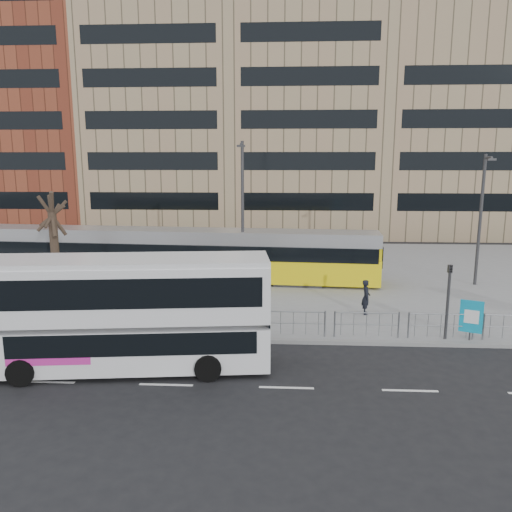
{
  "coord_description": "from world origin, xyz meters",
  "views": [
    {
      "loc": [
        1.82,
        -19.26,
        7.37
      ],
      "look_at": [
        0.46,
        6.0,
        2.45
      ],
      "focal_mm": 35.0,
      "sensor_mm": 36.0,
      "label": 1
    }
  ],
  "objects_px": {
    "tram": "(161,254)",
    "pedestrian": "(366,297)",
    "lamp_post_west": "(242,208)",
    "bare_tree": "(50,189)",
    "lamp_post_east": "(481,215)",
    "traffic_light_west": "(143,288)",
    "double_decker_bus": "(124,310)",
    "traffic_light_east": "(448,292)",
    "ad_panel": "(471,317)"
  },
  "relations": [
    {
      "from": "tram",
      "to": "pedestrian",
      "type": "bearing_deg",
      "value": -25.78
    },
    {
      "from": "lamp_post_west",
      "to": "bare_tree",
      "type": "distance_m",
      "value": 10.31
    },
    {
      "from": "tram",
      "to": "lamp_post_east",
      "type": "distance_m",
      "value": 18.9
    },
    {
      "from": "pedestrian",
      "to": "lamp_post_east",
      "type": "relative_size",
      "value": 0.22
    },
    {
      "from": "traffic_light_west",
      "to": "lamp_post_east",
      "type": "xyz_separation_m",
      "value": [
        17.08,
        9.22,
        2.15
      ]
    },
    {
      "from": "double_decker_bus",
      "to": "traffic_light_east",
      "type": "relative_size",
      "value": 3.33
    },
    {
      "from": "pedestrian",
      "to": "traffic_light_west",
      "type": "bearing_deg",
      "value": 113.3
    },
    {
      "from": "tram",
      "to": "lamp_post_east",
      "type": "xyz_separation_m",
      "value": [
        18.72,
        -0.49,
        2.58
      ]
    },
    {
      "from": "double_decker_bus",
      "to": "lamp_post_east",
      "type": "bearing_deg",
      "value": 30.11
    },
    {
      "from": "ad_panel",
      "to": "traffic_light_west",
      "type": "height_order",
      "value": "traffic_light_west"
    },
    {
      "from": "lamp_post_east",
      "to": "traffic_light_east",
      "type": "bearing_deg",
      "value": -116.57
    },
    {
      "from": "tram",
      "to": "lamp_post_west",
      "type": "xyz_separation_m",
      "value": [
        5.11,
        -0.98,
        2.94
      ]
    },
    {
      "from": "ad_panel",
      "to": "pedestrian",
      "type": "xyz_separation_m",
      "value": [
        -3.65,
        3.32,
        -0.15
      ]
    },
    {
      "from": "tram",
      "to": "pedestrian",
      "type": "distance_m",
      "value": 13.13
    },
    {
      "from": "lamp_post_west",
      "to": "traffic_light_east",
      "type": "bearing_deg",
      "value": -44.15
    },
    {
      "from": "ad_panel",
      "to": "traffic_light_west",
      "type": "xyz_separation_m",
      "value": [
        -13.4,
        0.1,
        1.0
      ]
    },
    {
      "from": "pedestrian",
      "to": "lamp_post_west",
      "type": "height_order",
      "value": "lamp_post_west"
    },
    {
      "from": "tram",
      "to": "bare_tree",
      "type": "xyz_separation_m",
      "value": [
        -4.65,
        -4.07,
        4.15
      ]
    },
    {
      "from": "bare_tree",
      "to": "lamp_post_east",
      "type": "bearing_deg",
      "value": 8.69
    },
    {
      "from": "traffic_light_west",
      "to": "lamp_post_west",
      "type": "distance_m",
      "value": 9.73
    },
    {
      "from": "traffic_light_east",
      "to": "bare_tree",
      "type": "height_order",
      "value": "bare_tree"
    },
    {
      "from": "lamp_post_east",
      "to": "bare_tree",
      "type": "distance_m",
      "value": 23.69
    },
    {
      "from": "double_decker_bus",
      "to": "tram",
      "type": "relative_size",
      "value": 0.39
    },
    {
      "from": "lamp_post_west",
      "to": "tram",
      "type": "bearing_deg",
      "value": 169.13
    },
    {
      "from": "tram",
      "to": "lamp_post_east",
      "type": "height_order",
      "value": "lamp_post_east"
    },
    {
      "from": "tram",
      "to": "lamp_post_west",
      "type": "relative_size",
      "value": 3.19
    },
    {
      "from": "lamp_post_west",
      "to": "traffic_light_west",
      "type": "bearing_deg",
      "value": -111.67
    },
    {
      "from": "traffic_light_east",
      "to": "bare_tree",
      "type": "xyz_separation_m",
      "value": [
        -18.76,
        5.65,
        3.72
      ]
    },
    {
      "from": "double_decker_bus",
      "to": "lamp_post_west",
      "type": "bearing_deg",
      "value": 68.52
    },
    {
      "from": "traffic_light_west",
      "to": "lamp_post_east",
      "type": "bearing_deg",
      "value": 38.3
    },
    {
      "from": "ad_panel",
      "to": "traffic_light_west",
      "type": "distance_m",
      "value": 13.44
    },
    {
      "from": "traffic_light_east",
      "to": "bare_tree",
      "type": "relative_size",
      "value": 0.41
    },
    {
      "from": "bare_tree",
      "to": "double_decker_bus",
      "type": "bearing_deg",
      "value": -53.77
    },
    {
      "from": "double_decker_bus",
      "to": "pedestrian",
      "type": "xyz_separation_m",
      "value": [
        9.49,
        6.51,
        -1.21
      ]
    },
    {
      "from": "traffic_light_east",
      "to": "lamp_post_west",
      "type": "relative_size",
      "value": 0.38
    },
    {
      "from": "double_decker_bus",
      "to": "pedestrian",
      "type": "bearing_deg",
      "value": 27.91
    },
    {
      "from": "ad_panel",
      "to": "bare_tree",
      "type": "height_order",
      "value": "bare_tree"
    },
    {
      "from": "lamp_post_west",
      "to": "lamp_post_east",
      "type": "xyz_separation_m",
      "value": [
        13.61,
        0.49,
        -0.37
      ]
    },
    {
      "from": "traffic_light_east",
      "to": "ad_panel",
      "type": "bearing_deg",
      "value": -18.75
    },
    {
      "from": "double_decker_bus",
      "to": "traffic_light_east",
      "type": "xyz_separation_m",
      "value": [
        12.21,
        3.29,
        -0.06
      ]
    },
    {
      "from": "ad_panel",
      "to": "traffic_light_east",
      "type": "distance_m",
      "value": 1.37
    },
    {
      "from": "lamp_post_west",
      "to": "bare_tree",
      "type": "bearing_deg",
      "value": -162.45
    },
    {
      "from": "double_decker_bus",
      "to": "pedestrian",
      "type": "relative_size",
      "value": 6.25
    },
    {
      "from": "pedestrian",
      "to": "bare_tree",
      "type": "relative_size",
      "value": 0.22
    },
    {
      "from": "pedestrian",
      "to": "bare_tree",
      "type": "distance_m",
      "value": 16.94
    },
    {
      "from": "pedestrian",
      "to": "bare_tree",
      "type": "height_order",
      "value": "bare_tree"
    },
    {
      "from": "traffic_light_west",
      "to": "tram",
      "type": "bearing_deg",
      "value": 109.49
    },
    {
      "from": "ad_panel",
      "to": "lamp_post_east",
      "type": "height_order",
      "value": "lamp_post_east"
    },
    {
      "from": "ad_panel",
      "to": "bare_tree",
      "type": "distance_m",
      "value": 21.05
    },
    {
      "from": "traffic_light_west",
      "to": "bare_tree",
      "type": "distance_m",
      "value": 9.23
    }
  ]
}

